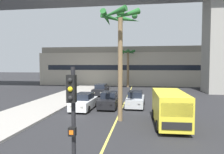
{
  "coord_description": "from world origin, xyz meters",
  "views": [
    {
      "loc": [
        1.9,
        0.85,
        4.25
      ],
      "look_at": [
        0.0,
        14.0,
        3.47
      ],
      "focal_mm": 33.16,
      "sensor_mm": 36.0,
      "label": 1
    }
  ],
  "objects_px": {
    "car_queue_second": "(135,100)",
    "car_queue_third": "(101,90)",
    "palm_tree_mid_median": "(128,58)",
    "car_queue_front": "(109,100)",
    "traffic_light_median_near": "(73,120)",
    "delivery_van": "(170,107)",
    "palm_tree_near_median": "(120,31)",
    "car_queue_fourth": "(84,102)"
  },
  "relations": [
    {
      "from": "car_queue_front",
      "to": "palm_tree_mid_median",
      "type": "distance_m",
      "value": 19.93
    },
    {
      "from": "delivery_van",
      "to": "palm_tree_mid_median",
      "type": "xyz_separation_m",
      "value": [
        -4.58,
        24.78,
        4.19
      ]
    },
    {
      "from": "car_queue_third",
      "to": "delivery_van",
      "type": "height_order",
      "value": "delivery_van"
    },
    {
      "from": "car_queue_second",
      "to": "traffic_light_median_near",
      "type": "xyz_separation_m",
      "value": [
        -1.27,
        -15.42,
        1.99
      ]
    },
    {
      "from": "car_queue_front",
      "to": "palm_tree_mid_median",
      "type": "bearing_deg",
      "value": 88.29
    },
    {
      "from": "car_queue_front",
      "to": "palm_tree_mid_median",
      "type": "height_order",
      "value": "palm_tree_mid_median"
    },
    {
      "from": "traffic_light_median_near",
      "to": "palm_tree_mid_median",
      "type": "bearing_deg",
      "value": 91.23
    },
    {
      "from": "car_queue_front",
      "to": "palm_tree_mid_median",
      "type": "relative_size",
      "value": 0.57
    },
    {
      "from": "traffic_light_median_near",
      "to": "palm_tree_mid_median",
      "type": "height_order",
      "value": "palm_tree_mid_median"
    },
    {
      "from": "car_queue_front",
      "to": "car_queue_fourth",
      "type": "relative_size",
      "value": 0.99
    },
    {
      "from": "car_queue_third",
      "to": "palm_tree_near_median",
      "type": "bearing_deg",
      "value": -72.42
    },
    {
      "from": "car_queue_front",
      "to": "palm_tree_near_median",
      "type": "height_order",
      "value": "palm_tree_near_median"
    },
    {
      "from": "car_queue_fourth",
      "to": "delivery_van",
      "type": "xyz_separation_m",
      "value": [
        7.37,
        -4.18,
        0.57
      ]
    },
    {
      "from": "car_queue_second",
      "to": "car_queue_front",
      "type": "bearing_deg",
      "value": -163.68
    },
    {
      "from": "car_queue_fourth",
      "to": "palm_tree_near_median",
      "type": "xyz_separation_m",
      "value": [
        3.81,
        -3.44,
        6.08
      ]
    },
    {
      "from": "car_queue_third",
      "to": "car_queue_fourth",
      "type": "xyz_separation_m",
      "value": [
        0.25,
        -9.38,
        0.0
      ]
    },
    {
      "from": "car_queue_second",
      "to": "palm_tree_near_median",
      "type": "height_order",
      "value": "palm_tree_near_median"
    },
    {
      "from": "palm_tree_mid_median",
      "to": "car_queue_third",
      "type": "bearing_deg",
      "value": -105.16
    },
    {
      "from": "delivery_van",
      "to": "traffic_light_median_near",
      "type": "height_order",
      "value": "traffic_light_median_near"
    },
    {
      "from": "palm_tree_near_median",
      "to": "traffic_light_median_near",
      "type": "bearing_deg",
      "value": -91.7
    },
    {
      "from": "car_queue_third",
      "to": "car_queue_second",
      "type": "bearing_deg",
      "value": -55.66
    },
    {
      "from": "car_queue_third",
      "to": "traffic_light_median_near",
      "type": "xyz_separation_m",
      "value": [
        3.77,
        -22.79,
        1.99
      ]
    },
    {
      "from": "car_queue_third",
      "to": "delivery_van",
      "type": "xyz_separation_m",
      "value": [
        7.62,
        -13.56,
        0.57
      ]
    },
    {
      "from": "palm_tree_near_median",
      "to": "car_queue_second",
      "type": "bearing_deg",
      "value": 79.89
    },
    {
      "from": "delivery_van",
      "to": "palm_tree_near_median",
      "type": "height_order",
      "value": "palm_tree_near_median"
    },
    {
      "from": "palm_tree_mid_median",
      "to": "car_queue_second",
      "type": "bearing_deg",
      "value": -83.87
    },
    {
      "from": "car_queue_second",
      "to": "delivery_van",
      "type": "distance_m",
      "value": 6.73
    },
    {
      "from": "car_queue_second",
      "to": "traffic_light_median_near",
      "type": "bearing_deg",
      "value": -94.7
    },
    {
      "from": "palm_tree_mid_median",
      "to": "car_queue_front",
      "type": "bearing_deg",
      "value": -91.71
    },
    {
      "from": "car_queue_fourth",
      "to": "car_queue_third",
      "type": "bearing_deg",
      "value": 91.52
    },
    {
      "from": "car_queue_third",
      "to": "palm_tree_mid_median",
      "type": "xyz_separation_m",
      "value": [
        3.04,
        11.22,
        4.76
      ]
    },
    {
      "from": "car_queue_second",
      "to": "car_queue_third",
      "type": "distance_m",
      "value": 8.93
    },
    {
      "from": "palm_tree_near_median",
      "to": "palm_tree_mid_median",
      "type": "relative_size",
      "value": 1.16
    },
    {
      "from": "car_queue_second",
      "to": "palm_tree_near_median",
      "type": "relative_size",
      "value": 0.5
    },
    {
      "from": "car_queue_second",
      "to": "delivery_van",
      "type": "bearing_deg",
      "value": -67.34
    },
    {
      "from": "car_queue_fourth",
      "to": "palm_tree_mid_median",
      "type": "distance_m",
      "value": 21.33
    },
    {
      "from": "car_queue_second",
      "to": "delivery_van",
      "type": "height_order",
      "value": "delivery_van"
    },
    {
      "from": "car_queue_fourth",
      "to": "traffic_light_median_near",
      "type": "bearing_deg",
      "value": -75.29
    },
    {
      "from": "car_queue_second",
      "to": "car_queue_third",
      "type": "height_order",
      "value": "same"
    },
    {
      "from": "car_queue_second",
      "to": "palm_tree_mid_median",
      "type": "distance_m",
      "value": 19.3
    },
    {
      "from": "car_queue_front",
      "to": "car_queue_second",
      "type": "relative_size",
      "value": 0.99
    },
    {
      "from": "car_queue_third",
      "to": "traffic_light_median_near",
      "type": "distance_m",
      "value": 23.19
    }
  ]
}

